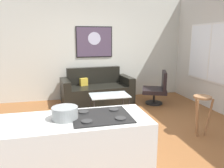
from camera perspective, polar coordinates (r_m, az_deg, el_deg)
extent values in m
cube|color=brown|center=(4.08, 0.50, -12.70)|extent=(6.40, 6.40, 0.04)
cube|color=beige|center=(6.09, -5.14, 9.32)|extent=(6.40, 0.05, 2.80)
cube|color=black|center=(5.74, -3.91, -2.71)|extent=(1.54, 0.99, 0.45)
cube|color=black|center=(5.98, -4.84, 2.28)|extent=(1.48, 0.30, 0.45)
cube|color=black|center=(5.57, -12.15, -2.30)|extent=(0.26, 0.87, 0.66)
cube|color=black|center=(5.98, 3.73, -1.06)|extent=(0.26, 0.87, 0.66)
cube|color=gold|center=(5.75, -7.47, 0.54)|extent=(0.22, 0.16, 0.20)
cube|color=silver|center=(4.79, -0.71, -2.97)|extent=(0.85, 0.57, 0.02)
cylinder|color=#232326|center=(4.57, -4.76, -6.77)|extent=(0.03, 0.03, 0.43)
cylinder|color=#232326|center=(4.74, 4.50, -6.06)|extent=(0.03, 0.03, 0.43)
cylinder|color=#232326|center=(5.01, -5.61, -5.05)|extent=(0.03, 0.03, 0.43)
cylinder|color=#232326|center=(5.17, 2.87, -4.47)|extent=(0.03, 0.03, 0.43)
cylinder|color=black|center=(5.78, 10.95, -4.92)|extent=(0.44, 0.44, 0.04)
cylinder|color=black|center=(5.73, 11.03, -3.17)|extent=(0.06, 0.06, 0.33)
cube|color=black|center=(5.69, 11.09, -1.69)|extent=(0.80, 0.81, 0.10)
cube|color=black|center=(5.65, 13.59, 0.96)|extent=(0.32, 0.61, 0.45)
cylinder|color=#956741|center=(4.02, 22.78, -3.21)|extent=(0.30, 0.30, 0.03)
cylinder|color=#956741|center=(4.22, 21.37, -7.46)|extent=(0.04, 0.12, 0.68)
cylinder|color=#956741|center=(4.01, 21.62, -8.48)|extent=(0.13, 0.09, 0.68)
cylinder|color=#956741|center=(4.14, 24.13, -8.06)|extent=(0.13, 0.09, 0.68)
cube|color=silver|center=(2.46, -9.44, -18.65)|extent=(1.54, 0.66, 0.88)
cube|color=black|center=(2.30, -2.83, -8.42)|extent=(0.60, 0.52, 0.01)
cylinder|color=#2D2D2D|center=(2.14, -6.65, -9.73)|extent=(0.11, 0.11, 0.01)
cylinder|color=#2D2D2D|center=(2.20, 2.27, -9.01)|extent=(0.11, 0.11, 0.01)
cylinder|color=#2D2D2D|center=(2.40, -7.49, -7.29)|extent=(0.11, 0.11, 0.01)
cylinder|color=#2D2D2D|center=(2.46, 0.47, -6.73)|extent=(0.11, 0.11, 0.01)
cylinder|color=gray|center=(2.28, -12.25, -8.86)|extent=(0.15, 0.15, 0.01)
cylinder|color=gray|center=(2.26, -12.32, -7.50)|extent=(0.26, 0.26, 0.13)
cube|color=black|center=(6.05, -4.70, 10.98)|extent=(1.00, 0.01, 0.84)
cube|color=#4E3E53|center=(6.04, -4.69, 10.98)|extent=(0.95, 0.02, 0.79)
cylinder|color=silver|center=(6.03, -4.68, 11.87)|extent=(0.35, 0.01, 0.35)
cube|color=silver|center=(5.70, 24.44, 7.49)|extent=(0.02, 1.62, 1.39)
cube|color=white|center=(5.70, 24.36, 7.49)|extent=(0.01, 1.54, 1.31)
cube|color=silver|center=(5.69, 24.33, 7.50)|extent=(0.01, 0.04, 1.31)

